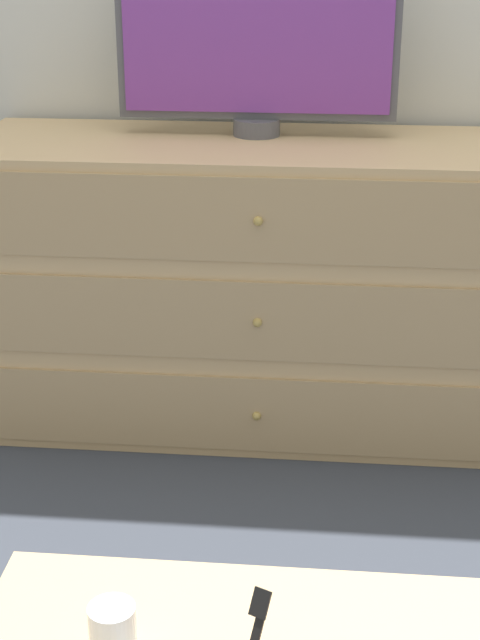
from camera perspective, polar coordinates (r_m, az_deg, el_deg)
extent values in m
plane|color=#383D47|center=(3.22, 3.44, -2.99)|extent=(12.00, 12.00, 0.00)
cube|color=tan|center=(2.79, 1.46, 2.05)|extent=(1.61, 0.53, 0.82)
cube|color=tan|center=(2.65, 0.99, -5.54)|extent=(1.48, 0.01, 0.22)
sphere|color=tan|center=(2.65, 0.98, -5.61)|extent=(0.02, 0.02, 0.02)
cube|color=tan|center=(2.54, 1.03, -0.10)|extent=(1.48, 0.01, 0.22)
sphere|color=tan|center=(2.53, 1.02, -0.16)|extent=(0.02, 0.02, 0.02)
cube|color=tan|center=(2.44, 1.07, 5.81)|extent=(1.48, 0.01, 0.22)
sphere|color=tan|center=(2.44, 1.06, 5.77)|extent=(0.02, 0.02, 0.02)
cylinder|color=#515156|center=(2.75, 0.98, 11.17)|extent=(0.13, 0.13, 0.05)
cube|color=#515156|center=(2.72, 1.03, 16.68)|extent=(0.76, 0.04, 0.48)
cube|color=#7A3893|center=(2.70, 0.99, 16.64)|extent=(0.72, 0.01, 0.44)
cube|color=black|center=(1.28, 1.18, -16.15)|extent=(0.03, 0.03, 0.03)
cylinder|color=white|center=(1.42, -7.41, -17.61)|extent=(0.07, 0.07, 0.09)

